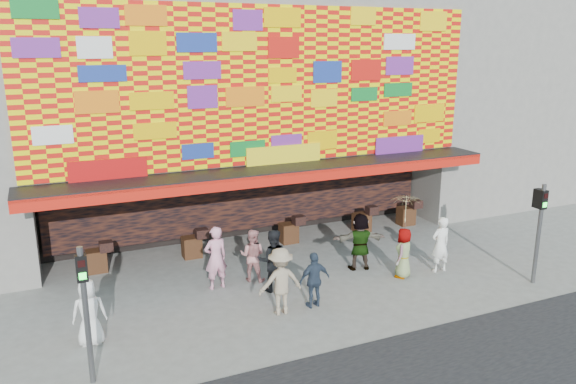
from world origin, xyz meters
The scene contains 15 objects.
ground centered at (0.00, 0.00, 0.00)m, with size 90.00×90.00×0.00m, color slate.
shop_building centered at (0.00, 8.18, 5.23)m, with size 15.20×9.40×10.00m.
neighbor_right centered at (13.00, 8.00, 6.00)m, with size 11.00×8.00×12.00m, color gray.
signal_left centered at (-6.20, -1.50, 1.86)m, with size 0.22×0.20×3.00m.
signal_right centered at (6.20, -1.50, 1.86)m, with size 0.22×0.20×3.00m.
ped_a centered at (-6.07, 0.12, 0.81)m, with size 0.79×0.51×1.62m, color white.
ped_b centered at (-2.46, 1.94, 0.93)m, with size 0.68×0.45×1.86m, color pink.
ped_c centered at (-1.04, 1.14, 0.91)m, with size 0.88×0.69×1.82m, color black.
ped_d centered at (-1.39, -0.25, 0.90)m, with size 1.16×0.67×1.80m, color gray.
ped_e centered at (-0.41, -0.26, 0.77)m, with size 0.90×0.38×1.54m, color #2C394D.
ped_f centered at (2.05, 1.50, 0.90)m, with size 1.67×0.53×1.80m, color gray.
ped_g centered at (2.92, 0.43, 0.77)m, with size 0.75×0.49×1.53m, color gray.
ped_h centered at (4.21, 0.34, 0.88)m, with size 0.64×0.42×1.75m, color white.
ped_i centered at (-1.32, 2.03, 0.79)m, with size 0.77×0.60×1.59m, color tan.
parasol centered at (2.92, 0.43, 2.13)m, with size 1.08×1.09×1.80m.
Camera 1 is at (-6.65, -12.59, 6.86)m, focal length 35.00 mm.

